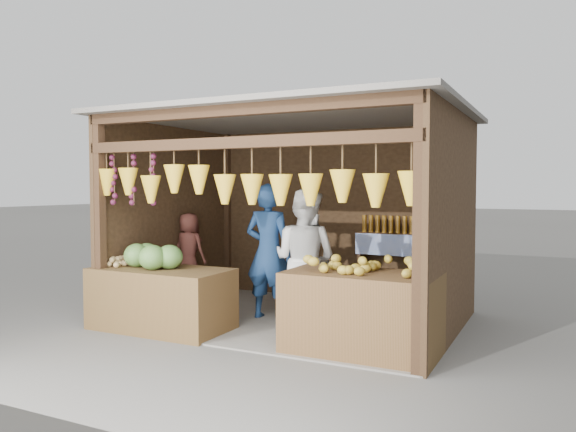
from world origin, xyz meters
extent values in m
plane|color=#514F49|center=(0.00, 0.00, 0.00)|extent=(80.00, 80.00, 0.00)
cube|color=slate|center=(0.00, 0.00, 0.01)|extent=(4.00, 3.00, 0.02)
cube|color=black|center=(0.00, 1.50, 1.30)|extent=(4.00, 0.06, 2.60)
cube|color=black|center=(-2.00, 0.00, 1.30)|extent=(0.06, 3.00, 2.60)
cube|color=black|center=(2.00, 0.00, 1.30)|extent=(0.06, 3.00, 2.60)
cube|color=#605B54|center=(0.00, 0.00, 2.63)|extent=(4.30, 3.30, 0.06)
cube|color=black|center=(-1.94, -1.44, 1.30)|extent=(0.11, 0.11, 2.60)
cube|color=black|center=(1.94, -1.44, 1.30)|extent=(0.11, 0.11, 2.60)
cube|color=black|center=(-1.94, 1.44, 1.30)|extent=(0.11, 0.11, 2.60)
cube|color=black|center=(1.94, 1.44, 1.30)|extent=(0.11, 0.11, 2.60)
cube|color=black|center=(0.00, -1.44, 2.20)|extent=(4.00, 0.12, 0.12)
cube|color=black|center=(0.00, -1.44, 2.54)|extent=(4.00, 0.12, 0.12)
cube|color=#382314|center=(1.05, 1.30, 1.05)|extent=(1.25, 0.30, 0.05)
cube|color=#382314|center=(0.47, 1.30, 0.53)|extent=(0.05, 0.28, 1.05)
cube|color=#382314|center=(1.64, 1.30, 0.53)|extent=(0.05, 0.28, 1.05)
cube|color=blue|center=(1.05, 1.14, 0.92)|extent=(1.25, 0.02, 0.30)
cube|color=#4F361A|center=(-1.27, -1.13, 0.37)|extent=(1.69, 0.85, 0.75)
cube|color=#483218|center=(1.25, -1.01, 0.42)|extent=(1.57, 0.85, 0.85)
cube|color=black|center=(-1.77, 0.13, 0.14)|extent=(0.31, 0.31, 0.29)
imported|color=navy|center=(-0.33, -0.11, 0.89)|extent=(0.67, 0.45, 1.78)
imported|color=silver|center=(0.30, -0.36, 0.86)|extent=(0.89, 0.72, 1.71)
imported|color=#5A2C24|center=(-1.77, 0.13, 0.82)|extent=(0.54, 0.38, 1.07)
camera|label=1|loc=(3.11, -6.51, 1.74)|focal=35.00mm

